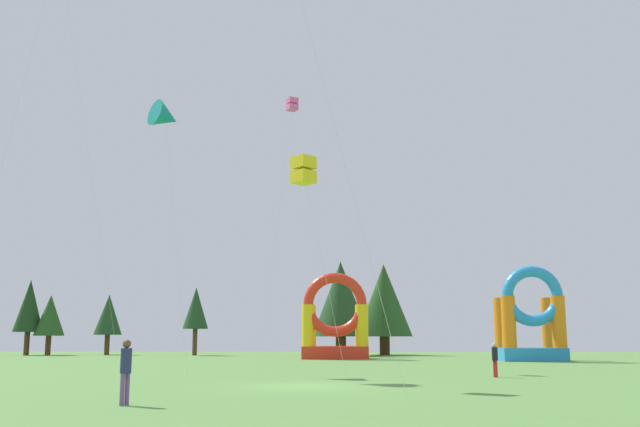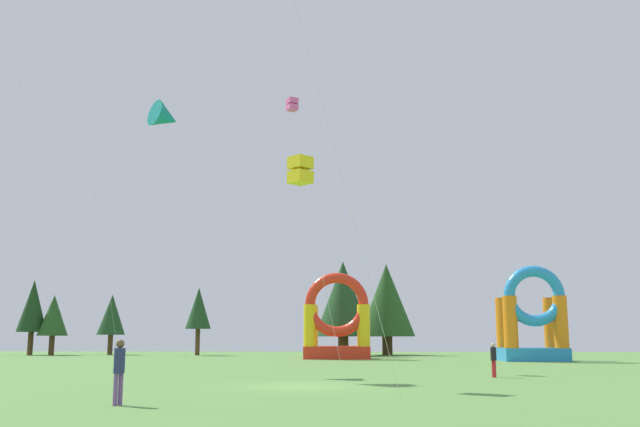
# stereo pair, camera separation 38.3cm
# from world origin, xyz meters

# --- Properties ---
(ground_plane) EXTENTS (120.00, 120.00, 0.00)m
(ground_plane) POSITION_xyz_m (0.00, 0.00, 0.00)
(ground_plane) COLOR #5B8C42
(kite_pink_box) EXTENTS (2.80, 4.76, 17.19)m
(kite_pink_box) POSITION_xyz_m (-1.84, 15.63, 16.72)
(kite_pink_box) COLOR #EA599E
(kite_pink_box) RESTS_ON ground_plane
(kite_yellow_box) EXTENTS (2.35, 2.47, 9.34)m
(kite_yellow_box) POSITION_xyz_m (-0.16, 0.49, 8.76)
(kite_yellow_box) COLOR yellow
(kite_yellow_box) RESTS_ON ground_plane
(kite_teal_delta) EXTENTS (3.52, 3.66, 15.72)m
(kite_teal_delta) POSITION_xyz_m (-9.05, 11.66, 14.76)
(kite_teal_delta) COLOR #0C7F7A
(kite_teal_delta) RESTS_ON ground_plane
(person_near_camera) EXTENTS (0.44, 0.44, 1.84)m
(person_near_camera) POSITION_xyz_m (-4.69, -7.88, 1.09)
(person_near_camera) COLOR #724C8C
(person_near_camera) RESTS_ON ground_plane
(person_midfield) EXTENTS (0.36, 0.36, 1.62)m
(person_midfield) POSITION_xyz_m (8.65, 6.25, 0.96)
(person_midfield) COLOR #B21E26
(person_midfield) RESTS_ON ground_plane
(inflatable_red_slide) EXTENTS (5.59, 3.82, 7.23)m
(inflatable_red_slide) POSITION_xyz_m (0.66, 32.54, 2.67)
(inflatable_red_slide) COLOR red
(inflatable_red_slide) RESTS_ON ground_plane
(inflatable_blue_arch) EXTENTS (4.91, 3.88, 7.33)m
(inflatable_blue_arch) POSITION_xyz_m (16.07, 28.19, 2.83)
(inflatable_blue_arch) COLOR #268CD8
(inflatable_blue_arch) RESTS_ON ground_plane
(tree_row_0) EXTENTS (2.97, 2.97, 7.63)m
(tree_row_0) POSITION_xyz_m (-30.84, 43.24, 4.92)
(tree_row_0) COLOR #4C331E
(tree_row_0) RESTS_ON ground_plane
(tree_row_1) EXTENTS (3.03, 3.03, 6.06)m
(tree_row_1) POSITION_xyz_m (-28.61, 43.21, 3.96)
(tree_row_1) COLOR #4C331E
(tree_row_1) RESTS_ON ground_plane
(tree_row_2) EXTENTS (2.87, 2.87, 6.21)m
(tree_row_2) POSITION_xyz_m (-23.17, 44.98, 4.08)
(tree_row_2) COLOR #4C331E
(tree_row_2) RESTS_ON ground_plane
(tree_row_3) EXTENTS (2.56, 2.56, 6.78)m
(tree_row_3) POSITION_xyz_m (-13.59, 43.02, 4.64)
(tree_row_3) COLOR #4C331E
(tree_row_3) RESTS_ON ground_plane
(tree_row_4) EXTENTS (5.58, 5.58, 9.21)m
(tree_row_4) POSITION_xyz_m (1.08, 41.41, 5.50)
(tree_row_4) COLOR #4C331E
(tree_row_4) RESTS_ON ground_plane
(tree_row_5) EXTENTS (5.73, 5.73, 9.28)m
(tree_row_5) POSITION_xyz_m (5.52, 44.83, 5.54)
(tree_row_5) COLOR #4C331E
(tree_row_5) RESTS_ON ground_plane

